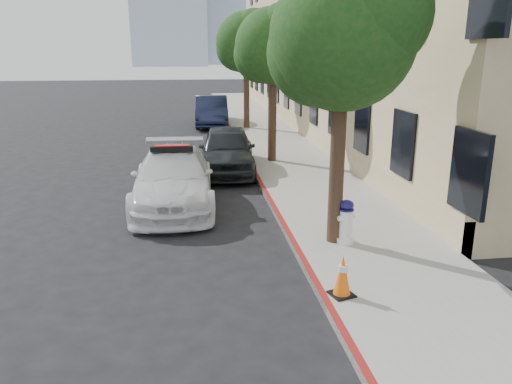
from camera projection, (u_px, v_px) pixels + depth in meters
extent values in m
plane|color=black|center=(194.00, 222.00, 12.07)|extent=(120.00, 120.00, 0.00)
cube|color=gray|center=(273.00, 142.00, 22.04)|extent=(3.20, 50.00, 0.15)
cube|color=maroon|center=(238.00, 143.00, 21.84)|extent=(0.12, 50.00, 0.15)
cube|color=#CCB882|center=(363.00, 30.00, 26.16)|extent=(8.00, 36.00, 10.00)
cylinder|color=black|center=(337.00, 164.00, 10.04)|extent=(0.30, 0.30, 3.30)
sphere|color=#123912|center=(343.00, 37.00, 9.37)|extent=(2.80, 2.80, 2.80)
sphere|color=#123912|center=(370.00, 13.00, 9.02)|extent=(2.24, 2.24, 2.24)
sphere|color=#123912|center=(320.00, 53.00, 9.69)|extent=(2.10, 2.10, 2.10)
cylinder|color=black|center=(272.00, 116.00, 17.68)|extent=(0.30, 0.30, 3.19)
sphere|color=#123912|center=(273.00, 46.00, 17.02)|extent=(2.60, 2.60, 2.60)
sphere|color=#123912|center=(286.00, 33.00, 16.67)|extent=(2.08, 2.08, 2.08)
sphere|color=#123912|center=(261.00, 55.00, 17.34)|extent=(1.95, 1.95, 1.95)
cylinder|color=black|center=(246.00, 94.00, 25.27)|extent=(0.30, 0.30, 3.41)
sphere|color=#123912|center=(246.00, 42.00, 24.58)|extent=(3.00, 3.00, 3.00)
sphere|color=#123912|center=(255.00, 34.00, 24.24)|extent=(2.40, 2.40, 2.40)
sphere|color=#123912|center=(239.00, 49.00, 24.91)|extent=(2.25, 2.25, 2.25)
imported|color=white|center=(173.00, 178.00, 13.22)|extent=(2.09, 5.09, 1.48)
cube|color=black|center=(172.00, 149.00, 13.00)|extent=(1.10, 0.29, 0.14)
cube|color=#A50A07|center=(172.00, 146.00, 12.98)|extent=(0.90, 0.22, 0.06)
imported|color=black|center=(227.00, 150.00, 16.78)|extent=(2.17, 4.66, 1.55)
imported|color=#141932|center=(212.00, 111.00, 27.12)|extent=(1.89, 4.91, 1.59)
cylinder|color=white|center=(345.00, 240.00, 10.37)|extent=(0.36, 0.36, 0.11)
cylinder|color=white|center=(346.00, 224.00, 10.27)|extent=(0.27, 0.27, 0.61)
ellipsoid|color=#191458|center=(347.00, 205.00, 10.16)|extent=(0.29, 0.29, 0.20)
cylinder|color=white|center=(346.00, 217.00, 10.23)|extent=(0.39, 0.23, 0.11)
cylinder|color=white|center=(346.00, 217.00, 10.23)|extent=(0.17, 0.23, 0.11)
cube|color=black|center=(342.00, 294.00, 8.16)|extent=(0.45, 0.45, 0.03)
cone|color=#FF630D|center=(343.00, 275.00, 8.07)|extent=(0.28, 0.28, 0.67)
cylinder|color=white|center=(343.00, 268.00, 8.03)|extent=(0.15, 0.15, 0.10)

